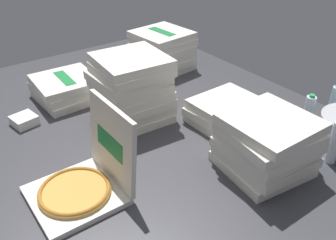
{
  "coord_description": "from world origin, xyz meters",
  "views": [
    {
      "loc": [
        1.46,
        -0.93,
        1.21
      ],
      "look_at": [
        0.05,
        0.1,
        0.14
      ],
      "focal_mm": 39.31,
      "sensor_mm": 36.0,
      "label": 1
    }
  ],
  "objects_px": {
    "pizza_stack_center_near": "(132,88)",
    "pizza_stack_center_far": "(228,113)",
    "open_pizza_box": "(86,178)",
    "napkin_pile": "(24,120)",
    "water_bottle_3": "(335,142)",
    "water_bottle_5": "(333,105)",
    "water_bottle_0": "(308,115)",
    "pizza_stack_right_mid": "(267,144)",
    "pizza_stack_right_near": "(67,88)",
    "pizza_stack_left_near": "(162,50)",
    "water_bottle_1": "(310,144)"
  },
  "relations": [
    {
      "from": "open_pizza_box",
      "to": "water_bottle_5",
      "type": "xyz_separation_m",
      "value": [
        0.31,
        1.5,
        0.04
      ]
    },
    {
      "from": "pizza_stack_center_far",
      "to": "water_bottle_3",
      "type": "height_order",
      "value": "water_bottle_3"
    },
    {
      "from": "water_bottle_5",
      "to": "pizza_stack_right_near",
      "type": "bearing_deg",
      "value": -136.76
    },
    {
      "from": "pizza_stack_right_mid",
      "to": "pizza_stack_right_near",
      "type": "bearing_deg",
      "value": -159.39
    },
    {
      "from": "water_bottle_3",
      "to": "water_bottle_5",
      "type": "bearing_deg",
      "value": 123.65
    },
    {
      "from": "water_bottle_5",
      "to": "napkin_pile",
      "type": "xyz_separation_m",
      "value": [
        -1.09,
        -1.54,
        -0.09
      ]
    },
    {
      "from": "open_pizza_box",
      "to": "water_bottle_0",
      "type": "relative_size",
      "value": 1.71
    },
    {
      "from": "open_pizza_box",
      "to": "pizza_stack_right_mid",
      "type": "xyz_separation_m",
      "value": [
        0.37,
        0.81,
        0.07
      ]
    },
    {
      "from": "pizza_stack_right_mid",
      "to": "open_pizza_box",
      "type": "bearing_deg",
      "value": -114.71
    },
    {
      "from": "pizza_stack_right_mid",
      "to": "water_bottle_0",
      "type": "bearing_deg",
      "value": 100.14
    },
    {
      "from": "water_bottle_0",
      "to": "pizza_stack_center_near",
      "type": "bearing_deg",
      "value": -136.04
    },
    {
      "from": "open_pizza_box",
      "to": "napkin_pile",
      "type": "height_order",
      "value": "open_pizza_box"
    },
    {
      "from": "open_pizza_box",
      "to": "water_bottle_0",
      "type": "height_order",
      "value": "open_pizza_box"
    },
    {
      "from": "pizza_stack_left_near",
      "to": "water_bottle_3",
      "type": "height_order",
      "value": "pizza_stack_left_near"
    },
    {
      "from": "pizza_stack_center_far",
      "to": "pizza_stack_left_near",
      "type": "bearing_deg",
      "value": 169.54
    },
    {
      "from": "pizza_stack_left_near",
      "to": "pizza_stack_right_near",
      "type": "distance_m",
      "value": 0.84
    },
    {
      "from": "pizza_stack_right_mid",
      "to": "pizza_stack_left_near",
      "type": "xyz_separation_m",
      "value": [
        -1.36,
        0.33,
        0.0
      ]
    },
    {
      "from": "pizza_stack_center_near",
      "to": "water_bottle_0",
      "type": "relative_size",
      "value": 1.71
    },
    {
      "from": "pizza_stack_right_mid",
      "to": "water_bottle_3",
      "type": "xyz_separation_m",
      "value": [
        0.17,
        0.33,
        -0.03
      ]
    },
    {
      "from": "water_bottle_1",
      "to": "open_pizza_box",
      "type": "bearing_deg",
      "value": -114.89
    },
    {
      "from": "pizza_stack_right_mid",
      "to": "napkin_pile",
      "type": "distance_m",
      "value": 1.45
    },
    {
      "from": "open_pizza_box",
      "to": "pizza_stack_left_near",
      "type": "xyz_separation_m",
      "value": [
        -0.99,
        1.14,
        0.07
      ]
    },
    {
      "from": "open_pizza_box",
      "to": "water_bottle_3",
      "type": "relative_size",
      "value": 1.71
    },
    {
      "from": "open_pizza_box",
      "to": "water_bottle_5",
      "type": "height_order",
      "value": "open_pizza_box"
    },
    {
      "from": "pizza_stack_left_near",
      "to": "water_bottle_3",
      "type": "distance_m",
      "value": 1.53
    },
    {
      "from": "pizza_stack_center_far",
      "to": "pizza_stack_center_near",
      "type": "relative_size",
      "value": 1.0
    },
    {
      "from": "open_pizza_box",
      "to": "pizza_stack_right_mid",
      "type": "bearing_deg",
      "value": 65.29
    },
    {
      "from": "water_bottle_3",
      "to": "napkin_pile",
      "type": "xyz_separation_m",
      "value": [
        -1.33,
        -1.19,
        -0.09
      ]
    },
    {
      "from": "pizza_stack_center_near",
      "to": "open_pizza_box",
      "type": "bearing_deg",
      "value": -49.31
    },
    {
      "from": "pizza_stack_center_near",
      "to": "napkin_pile",
      "type": "relative_size",
      "value": 3.19
    },
    {
      "from": "open_pizza_box",
      "to": "napkin_pile",
      "type": "distance_m",
      "value": 0.79
    },
    {
      "from": "water_bottle_3",
      "to": "pizza_stack_right_mid",
      "type": "bearing_deg",
      "value": -117.0
    },
    {
      "from": "water_bottle_5",
      "to": "water_bottle_0",
      "type": "bearing_deg",
      "value": -94.31
    },
    {
      "from": "pizza_stack_right_mid",
      "to": "water_bottle_3",
      "type": "height_order",
      "value": "pizza_stack_right_mid"
    },
    {
      "from": "water_bottle_1",
      "to": "pizza_stack_left_near",
      "type": "bearing_deg",
      "value": 175.53
    },
    {
      "from": "pizza_stack_center_near",
      "to": "pizza_stack_right_near",
      "type": "distance_m",
      "value": 0.56
    },
    {
      "from": "open_pizza_box",
      "to": "water_bottle_0",
      "type": "distance_m",
      "value": 1.3
    },
    {
      "from": "pizza_stack_center_near",
      "to": "pizza_stack_center_far",
      "type": "bearing_deg",
      "value": 46.31
    },
    {
      "from": "water_bottle_0",
      "to": "napkin_pile",
      "type": "relative_size",
      "value": 1.87
    },
    {
      "from": "water_bottle_0",
      "to": "water_bottle_3",
      "type": "relative_size",
      "value": 1.0
    },
    {
      "from": "water_bottle_0",
      "to": "water_bottle_5",
      "type": "distance_m",
      "value": 0.23
    },
    {
      "from": "pizza_stack_left_near",
      "to": "water_bottle_1",
      "type": "distance_m",
      "value": 1.47
    },
    {
      "from": "pizza_stack_center_far",
      "to": "pizza_stack_left_near",
      "type": "xyz_separation_m",
      "value": [
        -0.93,
        0.17,
        0.08
      ]
    },
    {
      "from": "pizza_stack_center_near",
      "to": "water_bottle_5",
      "type": "xyz_separation_m",
      "value": [
        0.77,
        0.96,
        -0.08
      ]
    },
    {
      "from": "water_bottle_3",
      "to": "water_bottle_5",
      "type": "xyz_separation_m",
      "value": [
        -0.24,
        0.35,
        0.0
      ]
    },
    {
      "from": "pizza_stack_center_near",
      "to": "pizza_stack_left_near",
      "type": "relative_size",
      "value": 1.0
    },
    {
      "from": "pizza_stack_center_near",
      "to": "napkin_pile",
      "type": "distance_m",
      "value": 0.69
    },
    {
      "from": "water_bottle_1",
      "to": "water_bottle_5",
      "type": "bearing_deg",
      "value": 109.82
    },
    {
      "from": "pizza_stack_right_near",
      "to": "pizza_stack_center_far",
      "type": "bearing_deg",
      "value": 36.2
    },
    {
      "from": "pizza_stack_center_far",
      "to": "pizza_stack_right_near",
      "type": "height_order",
      "value": "pizza_stack_right_near"
    }
  ]
}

